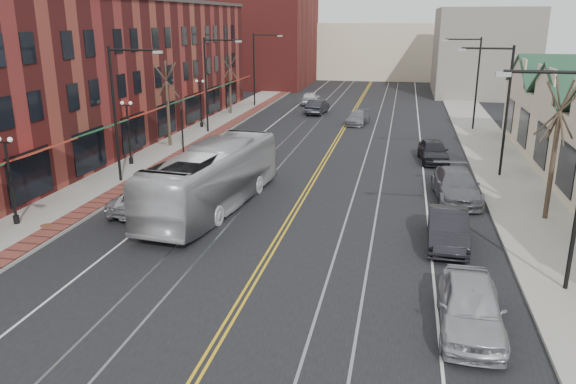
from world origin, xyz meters
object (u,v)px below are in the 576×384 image
at_px(parked_suv, 148,198).
at_px(parked_car_d, 433,151).
at_px(transit_bus, 213,178).
at_px(parked_car_a, 471,306).
at_px(parked_car_c, 456,185).
at_px(parked_car_b, 448,228).

bearing_deg(parked_suv, parked_car_d, -131.58).
relative_size(transit_bus, parked_car_a, 2.45).
relative_size(parked_car_a, parked_car_c, 0.88).
height_order(parked_car_a, parked_car_c, parked_car_a).
bearing_deg(parked_car_b, parked_car_d, 91.52).
height_order(parked_suv, parked_car_d, parked_car_d).
bearing_deg(transit_bus, parked_car_c, -155.50).
distance_m(parked_suv, parked_car_d, 20.45).
bearing_deg(parked_car_b, transit_bus, 168.46).
distance_m(transit_bus, parked_car_c, 13.36).
distance_m(parked_car_b, parked_car_c, 6.97).
bearing_deg(parked_car_b, parked_car_c, 84.20).
bearing_deg(parked_car_c, parked_car_a, -97.00).
bearing_deg(transit_bus, parked_car_a, 146.60).
relative_size(parked_suv, parked_car_b, 1.06).
bearing_deg(parked_car_a, parked_car_d, 92.16).
bearing_deg(parked_car_c, parked_car_b, -101.72).
distance_m(parked_car_b, parked_car_d, 15.59).
relative_size(transit_bus, parked_car_c, 2.15).
bearing_deg(parked_suv, parked_car_a, 155.31).
xyz_separation_m(parked_car_a, parked_car_c, (0.64, 14.13, -0.03)).
height_order(parked_car_c, parked_car_d, parked_car_c).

